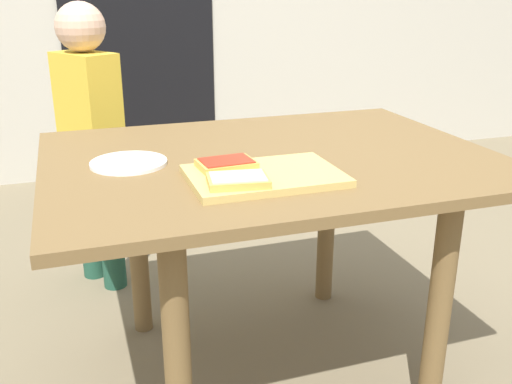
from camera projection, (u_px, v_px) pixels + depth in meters
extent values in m
plane|color=#766950|center=(269.00, 366.00, 1.84)|extent=(16.00, 16.00, 0.00)
cube|color=black|center=(137.00, 10.00, 3.40)|extent=(0.90, 0.02, 2.00)
cube|color=brown|center=(271.00, 160.00, 1.60)|extent=(1.23, 0.92, 0.03)
cylinder|color=brown|center=(178.00, 363.00, 1.31)|extent=(0.06, 0.06, 0.67)
cylinder|color=brown|center=(439.00, 311.00, 1.51)|extent=(0.06, 0.06, 0.67)
cylinder|color=brown|center=(137.00, 241.00, 1.93)|extent=(0.06, 0.06, 0.67)
cylinder|color=brown|center=(327.00, 216.00, 2.13)|extent=(0.06, 0.06, 0.67)
cube|color=tan|center=(264.00, 176.00, 1.39)|extent=(0.36, 0.25, 0.02)
cube|color=gold|center=(238.00, 181.00, 1.30)|extent=(0.15, 0.12, 0.02)
cube|color=#FAE8A6|center=(238.00, 176.00, 1.30)|extent=(0.13, 0.10, 0.00)
cube|color=gold|center=(226.00, 164.00, 1.42)|extent=(0.14, 0.11, 0.02)
cube|color=#A82E1B|center=(226.00, 160.00, 1.42)|extent=(0.13, 0.10, 0.00)
cylinder|color=white|center=(129.00, 163.00, 1.51)|extent=(0.20, 0.20, 0.01)
cylinder|color=#214E3B|center=(89.00, 214.00, 2.32)|extent=(0.09, 0.09, 0.54)
cylinder|color=#214E3B|center=(110.00, 223.00, 2.23)|extent=(0.09, 0.09, 0.54)
cube|color=gold|center=(88.00, 104.00, 2.12)|extent=(0.24, 0.28, 0.37)
sphere|color=#D1A689|center=(80.00, 27.00, 2.03)|extent=(0.18, 0.18, 0.18)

